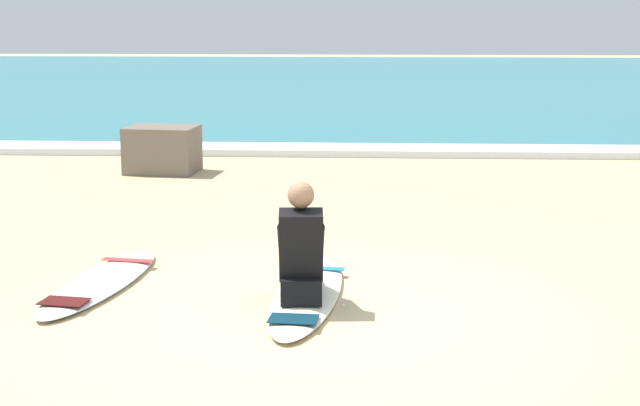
{
  "coord_description": "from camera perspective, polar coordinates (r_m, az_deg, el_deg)",
  "views": [
    {
      "loc": [
        0.38,
        -7.14,
        2.35
      ],
      "look_at": [
        -0.05,
        1.61,
        0.55
      ],
      "focal_mm": 54.1,
      "sensor_mm": 36.0,
      "label": 1
    }
  ],
  "objects": [
    {
      "name": "surfer_seated",
      "position": [
        7.59,
        -1.13,
        -3.0
      ],
      "size": [
        0.4,
        0.72,
        0.95
      ],
      "color": "black",
      "rests_on": "surfboard_main"
    },
    {
      "name": "breaking_foam",
      "position": [
        15.58,
        1.37,
        3.15
      ],
      "size": [
        80.0,
        0.9,
        0.11
      ],
      "primitive_type": "cube",
      "color": "white",
      "rests_on": "ground"
    },
    {
      "name": "ground_plane",
      "position": [
        7.53,
        -0.26,
        -6.58
      ],
      "size": [
        80.0,
        80.0,
        0.0
      ],
      "primitive_type": "plane",
      "color": "#CCB584"
    },
    {
      "name": "surfboard_main",
      "position": [
        7.91,
        -0.76,
        -5.41
      ],
      "size": [
        0.7,
        2.38,
        0.08
      ],
      "color": "#EFE5C6",
      "rests_on": "ground"
    },
    {
      "name": "surfboard_spare_near",
      "position": [
        8.45,
        -12.87,
        -4.59
      ],
      "size": [
        0.84,
        2.18,
        0.08
      ],
      "color": "silver",
      "rests_on": "ground"
    },
    {
      "name": "shoreline_rock",
      "position": [
        13.94,
        -9.31,
        3.13
      ],
      "size": [
        1.05,
        0.82,
        0.66
      ],
      "primitive_type": "cube",
      "rotation": [
        0.0,
        0.0,
        3.03
      ],
      "color": "#756656",
      "rests_on": "ground"
    },
    {
      "name": "sea",
      "position": [
        29.2,
        2.06,
        7.1
      ],
      "size": [
        80.0,
        28.0,
        0.1
      ],
      "primitive_type": "cube",
      "color": "teal",
      "rests_on": "ground"
    }
  ]
}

